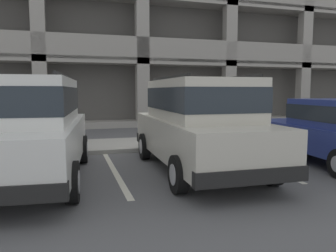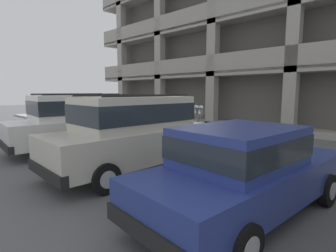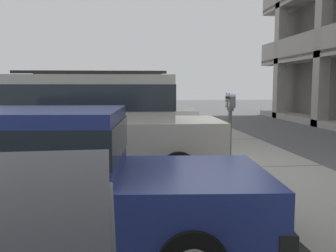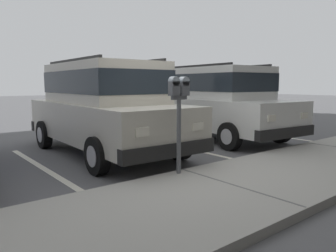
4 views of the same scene
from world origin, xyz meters
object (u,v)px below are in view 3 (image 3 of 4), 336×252
silver_suv (97,122)px  dark_hatchback (42,179)px  parking_meter_near (230,113)px  red_sedan (112,110)px

silver_suv → dark_hatchback: 3.36m
silver_suv → parking_meter_near: (0.08, 2.58, 0.17)m
red_sedan → dark_hatchback: bearing=2.1°
dark_hatchback → parking_meter_near: size_ratio=3.00×
silver_suv → red_sedan: 3.43m
dark_hatchback → red_sedan: bearing=-179.2°
dark_hatchback → parking_meter_near: (-3.26, 2.85, 0.44)m
dark_hatchback → parking_meter_near: parking_meter_near is taller
silver_suv → dark_hatchback: silver_suv is taller
red_sedan → dark_hatchback: 6.78m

